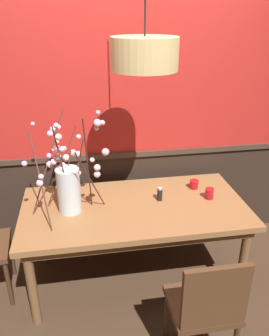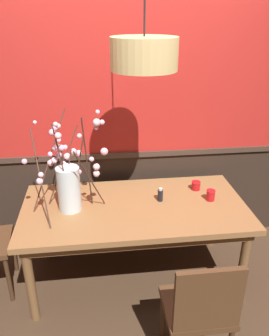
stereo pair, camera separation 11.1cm
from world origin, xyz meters
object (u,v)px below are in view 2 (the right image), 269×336
object	(u,v)px
pendant_lamp	(144,54)
candle_holder_nearer_edge	(196,185)
chair_far_side_right	(150,178)
chair_near_side_right	(201,308)
chair_far_side_left	(95,183)
vase_with_blossoms	(69,183)
dining_table	(134,214)
condiment_bottle	(160,195)
candle_holder_nearer_center	(211,195)

from	to	relation	value
pendant_lamp	candle_holder_nearer_edge	bearing A→B (deg)	29.57
chair_far_side_right	chair_near_side_right	size ratio (longest dim) A/B	1.07
chair_far_side_right	candle_holder_nearer_edge	distance (m)	0.77
chair_far_side_left	vase_with_blossoms	world-z (taller)	vase_with_blossoms
dining_table	chair_far_side_left	bearing A→B (deg)	110.28
chair_near_side_right	vase_with_blossoms	bearing A→B (deg)	132.08
candle_holder_nearer_edge	chair_far_side_left	bearing A→B (deg)	143.53
condiment_bottle	pendant_lamp	world-z (taller)	pendant_lamp
chair_far_side_left	condiment_bottle	bearing A→B (deg)	-56.38
candle_holder_nearer_center	condiment_bottle	size ratio (longest dim) A/B	0.79
chair_far_side_left	pendant_lamp	world-z (taller)	pendant_lamp
dining_table	candle_holder_nearer_edge	bearing A→B (deg)	19.99
candle_holder_nearer_edge	condiment_bottle	distance (m)	0.38
dining_table	chair_far_side_right	world-z (taller)	chair_far_side_right
candle_holder_nearer_center	candle_holder_nearer_edge	distance (m)	0.21
chair_far_side_right	chair_near_side_right	world-z (taller)	chair_far_side_right
dining_table	chair_far_side_left	size ratio (longest dim) A/B	1.92
candle_holder_nearer_center	pendant_lamp	distance (m)	1.29
condiment_bottle	dining_table	bearing A→B (deg)	-166.82
chair_near_side_right	candle_holder_nearer_edge	xyz separation A→B (m)	(0.27, 1.09, 0.27)
vase_with_blossoms	chair_far_side_right	bearing A→B (deg)	47.66
chair_near_side_right	candle_holder_nearer_center	size ratio (longest dim) A/B	9.68
chair_near_side_right	dining_table	bearing A→B (deg)	109.00
chair_far_side_left	candle_holder_nearer_edge	size ratio (longest dim) A/B	11.60
chair_far_side_right	chair_near_side_right	xyz separation A→B (m)	(0.04, -1.76, -0.03)
chair_near_side_right	candle_holder_nearer_center	bearing A→B (deg)	69.55
chair_far_side_left	candle_holder_nearer_center	size ratio (longest dim) A/B	10.17
chair_far_side_right	vase_with_blossoms	bearing A→B (deg)	-132.34
chair_far_side_left	candle_holder_nearer_edge	world-z (taller)	chair_far_side_left
pendant_lamp	vase_with_blossoms	bearing A→B (deg)	169.36
chair_far_side_left	condiment_bottle	world-z (taller)	chair_far_side_left
candle_holder_nearer_center	pendant_lamp	world-z (taller)	pendant_lamp
chair_far_side_right	vase_with_blossoms	xyz separation A→B (m)	(-0.78, -0.86, 0.43)
dining_table	chair_near_side_right	distance (m)	0.95
chair_far_side_right	chair_near_side_right	distance (m)	1.76
dining_table	vase_with_blossoms	bearing A→B (deg)	177.90
chair_near_side_right	candle_holder_nearer_edge	size ratio (longest dim) A/B	11.05
candle_holder_nearer_center	condiment_bottle	xyz separation A→B (m)	(-0.42, 0.04, 0.01)
chair_far_side_left	candle_holder_nearer_center	distance (m)	1.31
candle_holder_nearer_edge	pendant_lamp	distance (m)	1.29
chair_far_side_left	pendant_lamp	distance (m)	1.74
pendant_lamp	dining_table	bearing A→B (deg)	120.72
vase_with_blossoms	pendant_lamp	world-z (taller)	pendant_lamp
dining_table	pendant_lamp	world-z (taller)	pendant_lamp
chair_near_side_right	chair_far_side_right	bearing A→B (deg)	91.16
chair_near_side_right	vase_with_blossoms	size ratio (longest dim) A/B	1.10
condiment_bottle	pendant_lamp	size ratio (longest dim) A/B	0.11
vase_with_blossoms	candle_holder_nearer_center	size ratio (longest dim) A/B	8.78
vase_with_blossoms	candle_holder_nearer_edge	xyz separation A→B (m)	(1.08, 0.19, -0.19)
dining_table	candle_holder_nearer_edge	world-z (taller)	candle_holder_nearer_edge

